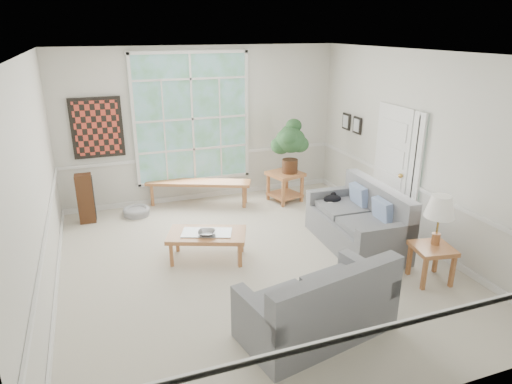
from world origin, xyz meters
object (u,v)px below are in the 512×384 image
coffee_table (207,246)px  end_table (285,187)px  loveseat_front (317,297)px  side_table (431,264)px  loveseat_right (357,217)px

coffee_table → end_table: (2.08, 1.86, 0.09)m
loveseat_front → side_table: bearing=1.8°
loveseat_front → end_table: 4.22m
end_table → side_table: bearing=-79.6°
loveseat_right → coffee_table: (-2.35, 0.36, -0.28)m
loveseat_front → end_table: bearing=59.7°
loveseat_right → end_table: 2.24m
loveseat_front → side_table: loveseat_front is taller
loveseat_right → side_table: (0.38, -1.30, -0.23)m
coffee_table → loveseat_right: bearing=12.3°
loveseat_right → side_table: 1.38m
coffee_table → side_table: size_ratio=2.21×
end_table → coffee_table: bearing=-138.2°
loveseat_right → loveseat_front: loveseat_right is taller
loveseat_right → end_table: loveseat_right is taller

